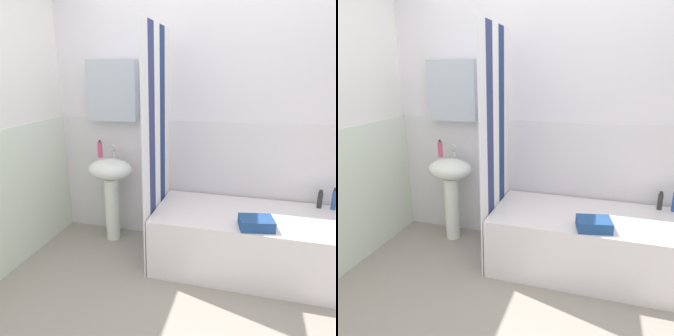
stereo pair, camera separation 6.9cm
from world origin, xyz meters
TOP-DOWN VIEW (x-y plane):
  - ground_plane at (0.00, 0.00)m, footprint 4.80×5.60m
  - wall_back_tiled at (-0.06, 1.26)m, footprint 3.60×0.18m
  - sink at (-0.94, 1.03)m, footprint 0.44×0.34m
  - faucet at (-0.94, 1.11)m, footprint 0.03×0.12m
  - soap_dispenser at (-1.06, 1.08)m, footprint 0.05×0.05m
  - bathtub at (0.39, 0.85)m, footprint 1.57×0.75m
  - shower_curtain at (-0.41, 0.85)m, footprint 0.01×0.75m
  - body_wash_bottle at (0.97, 1.13)m, footprint 0.04×0.04m
  - towel_folded at (0.45, 0.60)m, footprint 0.28×0.23m

SIDE VIEW (x-z plane):
  - ground_plane at x=0.00m, z-range -0.04..0.00m
  - bathtub at x=0.39m, z-range 0.00..0.50m
  - towel_folded at x=0.45m, z-range 0.50..0.59m
  - body_wash_bottle at x=0.97m, z-range 0.50..0.66m
  - sink at x=-0.94m, z-range 0.19..1.03m
  - faucet at x=-0.94m, z-range 0.83..0.96m
  - soap_dispenser at x=-1.06m, z-range 0.83..1.00m
  - shower_curtain at x=-0.41m, z-range 0.00..2.00m
  - wall_back_tiled at x=-0.06m, z-range -0.06..2.34m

